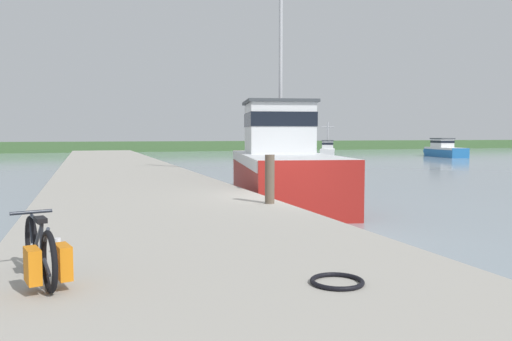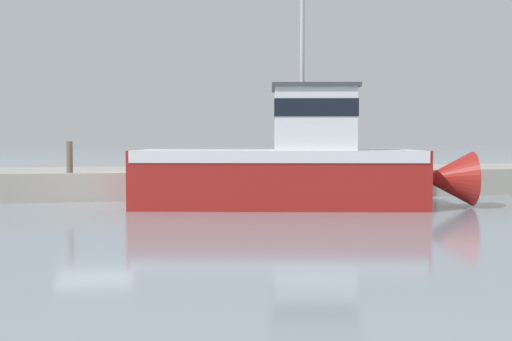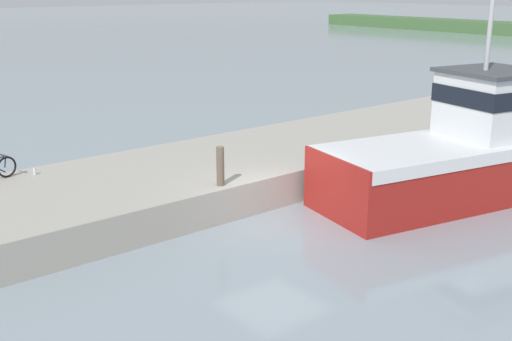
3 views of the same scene
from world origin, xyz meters
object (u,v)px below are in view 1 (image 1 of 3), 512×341
Objects in this scene: fishing_boat_main at (281,164)px; water_bottle_on_curb at (58,246)px; boat_red_outer at (444,149)px; boat_blue_far at (328,151)px; bicycle_touring at (42,254)px; mooring_post at (270,179)px.

fishing_boat_main reaches higher than water_bottle_on_curb.
boat_red_outer is (32.01, 29.70, -0.54)m from fishing_boat_main.
boat_blue_far is (18.78, 32.91, -0.65)m from fishing_boat_main.
bicycle_touring reaches higher than water_bottle_on_curb.
mooring_post is (-3.16, -7.19, 0.14)m from fishing_boat_main.
mooring_post is at bearing 39.92° from water_bottle_on_curb.
bicycle_touring is 6.51m from mooring_post.
fishing_boat_main is 37.89m from boat_blue_far.
boat_blue_far is at bearing 45.64° from bicycle_touring.
fishing_boat_main is 43.67m from boat_red_outer.
boat_red_outer reaches higher than mooring_post.
water_bottle_on_curb is (0.08, 1.34, -0.21)m from bicycle_touring.
boat_red_outer reaches higher than bicycle_touring.
boat_red_outer is 5.14× the size of bicycle_touring.
mooring_post reaches higher than water_bottle_on_curb.
water_bottle_on_curb is (-4.23, -3.54, -0.44)m from mooring_post.
bicycle_touring is at bearing -109.76° from fishing_boat_main.
fishing_boat_main reaches higher than boat_blue_far.
boat_red_outer is (13.23, -3.21, 0.11)m from boat_blue_far.
water_bottle_on_curb is (-26.17, -43.64, 0.34)m from boat_blue_far.
boat_blue_far is 45.72m from mooring_post.
water_bottle_on_curb is at bearing -112.56° from fishing_boat_main.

